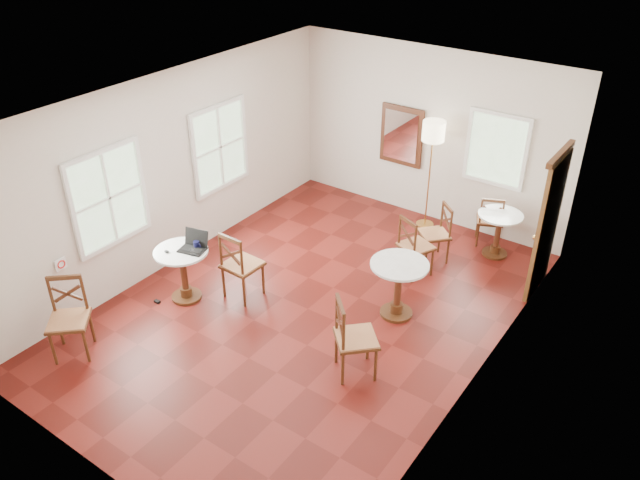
{
  "coord_description": "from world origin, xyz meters",
  "views": [
    {
      "loc": [
        4.34,
        -5.83,
        5.47
      ],
      "look_at": [
        0.0,
        0.3,
        1.0
      ],
      "focal_mm": 35.6,
      "sensor_mm": 36.0,
      "label": 1
    }
  ],
  "objects_px": {
    "chair_back_a": "(490,220)",
    "chair_back_b": "(436,233)",
    "chair_near_a": "(241,265)",
    "floor_lamp": "(433,138)",
    "mouse": "(167,252)",
    "power_adapter": "(157,302)",
    "cafe_table_mid": "(398,283)",
    "chair_mid_a": "(415,246)",
    "cafe_table_near": "(183,269)",
    "navy_mug": "(197,245)",
    "chair_near_b": "(69,318)",
    "cafe_table_back": "(498,230)",
    "chair_mid_b": "(354,338)",
    "laptop": "(194,245)",
    "water_glass": "(192,252)"
  },
  "relations": [
    {
      "from": "chair_near_b",
      "to": "power_adapter",
      "type": "relative_size",
      "value": 12.06
    },
    {
      "from": "chair_near_b",
      "to": "power_adapter",
      "type": "xyz_separation_m",
      "value": [
        0.06,
        1.33,
        -0.51
      ]
    },
    {
      "from": "chair_near_b",
      "to": "chair_mid_a",
      "type": "relative_size",
      "value": 1.08
    },
    {
      "from": "chair_near_a",
      "to": "laptop",
      "type": "height_order",
      "value": "chair_near_a"
    },
    {
      "from": "cafe_table_near",
      "to": "cafe_table_mid",
      "type": "xyz_separation_m",
      "value": [
        2.69,
        1.42,
        0.02
      ]
    },
    {
      "from": "chair_mid_a",
      "to": "floor_lamp",
      "type": "distance_m",
      "value": 1.94
    },
    {
      "from": "navy_mug",
      "to": "water_glass",
      "type": "xyz_separation_m",
      "value": [
        0.1,
        -0.18,
        0.0
      ]
    },
    {
      "from": "chair_near_a",
      "to": "chair_back_a",
      "type": "height_order",
      "value": "chair_near_a"
    },
    {
      "from": "chair_back_b",
      "to": "water_glass",
      "type": "height_order",
      "value": "chair_back_b"
    },
    {
      "from": "cafe_table_near",
      "to": "chair_near_a",
      "type": "height_order",
      "value": "chair_near_a"
    },
    {
      "from": "chair_near_a",
      "to": "power_adapter",
      "type": "relative_size",
      "value": 12.19
    },
    {
      "from": "chair_back_b",
      "to": "water_glass",
      "type": "bearing_deg",
      "value": -84.03
    },
    {
      "from": "chair_back_a",
      "to": "floor_lamp",
      "type": "bearing_deg",
      "value": -21.57
    },
    {
      "from": "chair_near_a",
      "to": "power_adapter",
      "type": "distance_m",
      "value": 1.34
    },
    {
      "from": "chair_near_a",
      "to": "chair_near_b",
      "type": "bearing_deg",
      "value": 68.48
    },
    {
      "from": "cafe_table_near",
      "to": "laptop",
      "type": "distance_m",
      "value": 0.42
    },
    {
      "from": "chair_near_a",
      "to": "floor_lamp",
      "type": "relative_size",
      "value": 0.56
    },
    {
      "from": "laptop",
      "to": "floor_lamp",
      "type": "bearing_deg",
      "value": 51.65
    },
    {
      "from": "chair_near_a",
      "to": "floor_lamp",
      "type": "xyz_separation_m",
      "value": [
        1.21,
        3.43,
        1.08
      ]
    },
    {
      "from": "floor_lamp",
      "to": "cafe_table_back",
      "type": "bearing_deg",
      "value": -8.76
    },
    {
      "from": "floor_lamp",
      "to": "power_adapter",
      "type": "relative_size",
      "value": 21.66
    },
    {
      "from": "cafe_table_near",
      "to": "chair_mid_a",
      "type": "relative_size",
      "value": 0.82
    },
    {
      "from": "chair_back_b",
      "to": "floor_lamp",
      "type": "bearing_deg",
      "value": 166.66
    },
    {
      "from": "chair_back_a",
      "to": "laptop",
      "type": "relative_size",
      "value": 2.11
    },
    {
      "from": "chair_mid_a",
      "to": "mouse",
      "type": "distance_m",
      "value": 3.65
    },
    {
      "from": "cafe_table_mid",
      "to": "mouse",
      "type": "distance_m",
      "value": 3.24
    },
    {
      "from": "chair_back_b",
      "to": "mouse",
      "type": "bearing_deg",
      "value": -86.62
    },
    {
      "from": "chair_back_a",
      "to": "chair_back_b",
      "type": "distance_m",
      "value": 1.08
    },
    {
      "from": "chair_near_a",
      "to": "mouse",
      "type": "distance_m",
      "value": 1.05
    },
    {
      "from": "mouse",
      "to": "floor_lamp",
      "type": "bearing_deg",
      "value": 80.46
    },
    {
      "from": "laptop",
      "to": "navy_mug",
      "type": "height_order",
      "value": "laptop"
    },
    {
      "from": "chair_back_a",
      "to": "chair_back_b",
      "type": "relative_size",
      "value": 0.95
    },
    {
      "from": "cafe_table_mid",
      "to": "power_adapter",
      "type": "xyz_separation_m",
      "value": [
        -2.95,
        -1.76,
        -0.51
      ]
    },
    {
      "from": "cafe_table_mid",
      "to": "chair_back_b",
      "type": "xyz_separation_m",
      "value": [
        -0.23,
        1.62,
        -0.06
      ]
    },
    {
      "from": "navy_mug",
      "to": "water_glass",
      "type": "bearing_deg",
      "value": -61.72
    },
    {
      "from": "chair_back_a",
      "to": "mouse",
      "type": "relative_size",
      "value": 10.36
    },
    {
      "from": "chair_near_a",
      "to": "chair_mid_a",
      "type": "bearing_deg",
      "value": -129.79
    },
    {
      "from": "mouse",
      "to": "navy_mug",
      "type": "xyz_separation_m",
      "value": [
        0.25,
        0.34,
        0.03
      ]
    },
    {
      "from": "cafe_table_near",
      "to": "navy_mug",
      "type": "xyz_separation_m",
      "value": [
        0.13,
        0.19,
        0.36
      ]
    },
    {
      "from": "chair_mid_b",
      "to": "chair_near_a",
      "type": "bearing_deg",
      "value": 33.93
    },
    {
      "from": "chair_back_b",
      "to": "chair_back_a",
      "type": "bearing_deg",
      "value": 104.31
    },
    {
      "from": "laptop",
      "to": "mouse",
      "type": "relative_size",
      "value": 4.9
    },
    {
      "from": "cafe_table_back",
      "to": "power_adapter",
      "type": "relative_size",
      "value": 8.4
    },
    {
      "from": "mouse",
      "to": "power_adapter",
      "type": "height_order",
      "value": "mouse"
    },
    {
      "from": "cafe_table_back",
      "to": "water_glass",
      "type": "relative_size",
      "value": 7.07
    },
    {
      "from": "cafe_table_mid",
      "to": "chair_mid_a",
      "type": "bearing_deg",
      "value": 106.08
    },
    {
      "from": "laptop",
      "to": "water_glass",
      "type": "height_order",
      "value": "laptop"
    },
    {
      "from": "cafe_table_mid",
      "to": "chair_back_b",
      "type": "bearing_deg",
      "value": 98.05
    },
    {
      "from": "chair_back_a",
      "to": "power_adapter",
      "type": "relative_size",
      "value": 10.11
    },
    {
      "from": "chair_mid_b",
      "to": "chair_back_a",
      "type": "xyz_separation_m",
      "value": [
        0.14,
        3.91,
        -0.09
      ]
    }
  ]
}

